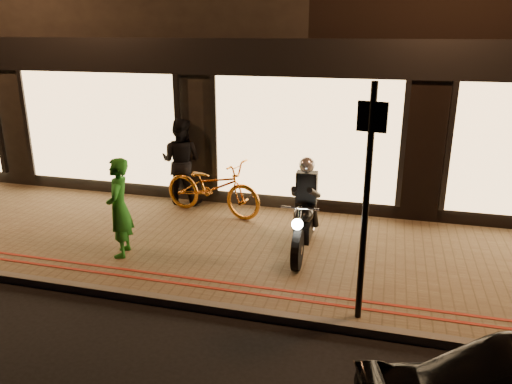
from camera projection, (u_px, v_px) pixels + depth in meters
ground at (250, 319)px, 6.62m from camera, size 90.00×90.00×0.00m
sidewalk at (282, 253)px, 8.44m from camera, size 50.00×4.00×0.12m
kerb_stone at (251, 313)px, 6.65m from camera, size 50.00×0.14×0.12m
red_kerb_lines at (260, 291)px, 7.09m from camera, size 50.00×0.26×0.01m
building_row at (339, 6)px, 13.54m from camera, size 48.00×10.11×8.50m
motorcycle at (304, 216)px, 8.19m from camera, size 0.60×1.94×1.59m
sign_post at (367, 194)px, 5.94m from camera, size 0.35×0.11×3.00m
bicycle_gold at (212, 187)px, 9.89m from camera, size 2.25×1.19×1.12m
person_green at (119, 208)px, 8.00m from camera, size 0.54×0.68×1.63m
person_dark at (181, 161)px, 10.42m from camera, size 0.91×0.72×1.82m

